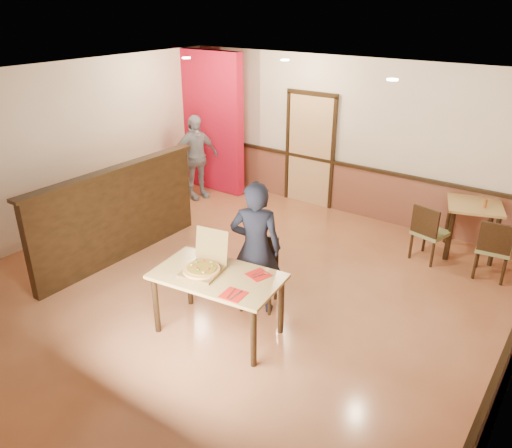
{
  "coord_description": "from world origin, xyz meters",
  "views": [
    {
      "loc": [
        3.7,
        -4.59,
        3.7
      ],
      "look_at": [
        0.41,
        0.0,
        1.13
      ],
      "focal_mm": 35.0,
      "sensor_mm": 36.0,
      "label": 1
    }
  ],
  "objects_px": {
    "main_table": "(218,283)",
    "pizza_box": "(204,267)",
    "side_chair_left": "(428,231)",
    "side_chair_right": "(494,247)",
    "condiment": "(485,204)",
    "diner_chair": "(260,269)",
    "side_table": "(473,215)",
    "diner": "(256,248)",
    "passerby": "(195,157)"
  },
  "relations": [
    {
      "from": "pizza_box",
      "to": "condiment",
      "type": "relative_size",
      "value": 4.26
    },
    {
      "from": "side_table",
      "to": "condiment",
      "type": "bearing_deg",
      "value": -27.39
    },
    {
      "from": "main_table",
      "to": "diner_chair",
      "type": "distance_m",
      "value": 0.83
    },
    {
      "from": "main_table",
      "to": "side_chair_right",
      "type": "relative_size",
      "value": 1.73
    },
    {
      "from": "side_table",
      "to": "side_chair_left",
      "type": "bearing_deg",
      "value": -127.16
    },
    {
      "from": "side_chair_right",
      "to": "side_chair_left",
      "type": "bearing_deg",
      "value": -6.78
    },
    {
      "from": "main_table",
      "to": "pizza_box",
      "type": "height_order",
      "value": "pizza_box"
    },
    {
      "from": "side_chair_left",
      "to": "side_table",
      "type": "bearing_deg",
      "value": -113.12
    },
    {
      "from": "side_chair_left",
      "to": "passerby",
      "type": "distance_m",
      "value": 4.65
    },
    {
      "from": "main_table",
      "to": "condiment",
      "type": "relative_size",
      "value": 11.74
    },
    {
      "from": "main_table",
      "to": "side_chair_left",
      "type": "distance_m",
      "value": 3.55
    },
    {
      "from": "side_chair_left",
      "to": "diner_chair",
      "type": "bearing_deg",
      "value": 74.2
    },
    {
      "from": "diner",
      "to": "condiment",
      "type": "height_order",
      "value": "diner"
    },
    {
      "from": "diner_chair",
      "to": "side_chair_right",
      "type": "distance_m",
      "value": 3.36
    },
    {
      "from": "side_table",
      "to": "pizza_box",
      "type": "bearing_deg",
      "value": -118.06
    },
    {
      "from": "main_table",
      "to": "pizza_box",
      "type": "distance_m",
      "value": 0.25
    },
    {
      "from": "main_table",
      "to": "side_chair_right",
      "type": "distance_m",
      "value": 4.0
    },
    {
      "from": "main_table",
      "to": "passerby",
      "type": "distance_m",
      "value": 4.54
    },
    {
      "from": "diner_chair",
      "to": "side_chair_left",
      "type": "xyz_separation_m",
      "value": [
        1.39,
        2.43,
        -0.01
      ]
    },
    {
      "from": "passerby",
      "to": "condiment",
      "type": "bearing_deg",
      "value": -63.97
    },
    {
      "from": "pizza_box",
      "to": "condiment",
      "type": "xyz_separation_m",
      "value": [
        2.22,
        3.81,
        0.06
      ]
    },
    {
      "from": "pizza_box",
      "to": "passerby",
      "type": "bearing_deg",
      "value": 122.37
    },
    {
      "from": "side_chair_right",
      "to": "condiment",
      "type": "relative_size",
      "value": 6.8
    },
    {
      "from": "pizza_box",
      "to": "diner_chair",
      "type": "bearing_deg",
      "value": 65.16
    },
    {
      "from": "side_chair_right",
      "to": "passerby",
      "type": "bearing_deg",
      "value": -6.29
    },
    {
      "from": "side_table",
      "to": "pizza_box",
      "type": "height_order",
      "value": "pizza_box"
    },
    {
      "from": "main_table",
      "to": "condiment",
      "type": "xyz_separation_m",
      "value": [
        2.04,
        3.78,
        0.23
      ]
    },
    {
      "from": "side_chair_right",
      "to": "diner",
      "type": "relative_size",
      "value": 0.52
    },
    {
      "from": "diner",
      "to": "pizza_box",
      "type": "relative_size",
      "value": 3.06
    },
    {
      "from": "side_chair_left",
      "to": "side_chair_right",
      "type": "distance_m",
      "value": 0.92
    },
    {
      "from": "side_table",
      "to": "diner_chair",
      "type": "bearing_deg",
      "value": -121.42
    },
    {
      "from": "diner_chair",
      "to": "diner",
      "type": "bearing_deg",
      "value": -97.86
    },
    {
      "from": "main_table",
      "to": "pizza_box",
      "type": "bearing_deg",
      "value": -178.82
    },
    {
      "from": "diner",
      "to": "condiment",
      "type": "relative_size",
      "value": 13.04
    },
    {
      "from": "side_table",
      "to": "passerby",
      "type": "bearing_deg",
      "value": -172.72
    },
    {
      "from": "diner",
      "to": "passerby",
      "type": "bearing_deg",
      "value": -64.48
    },
    {
      "from": "side_table",
      "to": "diner",
      "type": "height_order",
      "value": "diner"
    },
    {
      "from": "diner",
      "to": "pizza_box",
      "type": "height_order",
      "value": "diner"
    },
    {
      "from": "side_chair_left",
      "to": "passerby",
      "type": "height_order",
      "value": "passerby"
    },
    {
      "from": "side_chair_right",
      "to": "passerby",
      "type": "xyz_separation_m",
      "value": [
        -5.56,
        -0.03,
        0.34
      ]
    },
    {
      "from": "side_chair_left",
      "to": "main_table",
      "type": "bearing_deg",
      "value": 80.34
    },
    {
      "from": "diner_chair",
      "to": "side_chair_left",
      "type": "bearing_deg",
      "value": 38.23
    },
    {
      "from": "pizza_box",
      "to": "main_table",
      "type": "bearing_deg",
      "value": -2.23
    },
    {
      "from": "side_chair_left",
      "to": "condiment",
      "type": "height_order",
      "value": "condiment"
    },
    {
      "from": "side_table",
      "to": "main_table",
      "type": "bearing_deg",
      "value": -116.1
    },
    {
      "from": "diner_chair",
      "to": "side_table",
      "type": "height_order",
      "value": "diner_chair"
    },
    {
      "from": "side_table",
      "to": "diner",
      "type": "xyz_separation_m",
      "value": [
        -1.82,
        -3.19,
        0.22
      ]
    },
    {
      "from": "side_chair_right",
      "to": "pizza_box",
      "type": "xyz_separation_m",
      "value": [
        -2.53,
        -3.27,
        0.35
      ]
    },
    {
      "from": "side_table",
      "to": "passerby",
      "type": "relative_size",
      "value": 0.59
    },
    {
      "from": "side_chair_left",
      "to": "side_chair_right",
      "type": "height_order",
      "value": "side_chair_right"
    }
  ]
}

